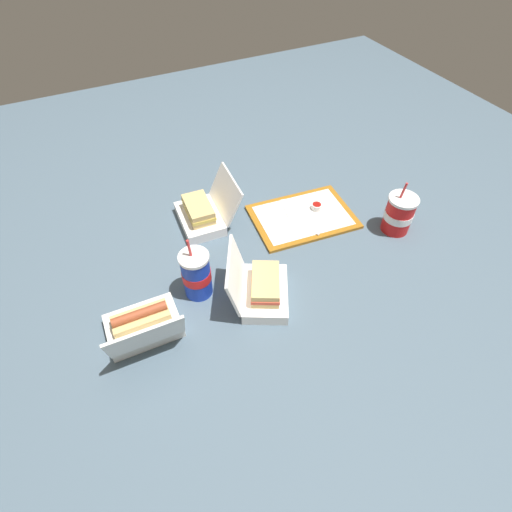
% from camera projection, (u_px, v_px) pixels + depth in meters
% --- Properties ---
extents(ground_plane, '(3.20, 3.20, 0.00)m').
position_uv_depth(ground_plane, '(263.00, 262.00, 1.35)').
color(ground_plane, '#4C6070').
extents(food_tray, '(0.39, 0.30, 0.01)m').
position_uv_depth(food_tray, '(303.00, 217.00, 1.50)').
color(food_tray, '#A56619').
rests_on(food_tray, ground_plane).
extents(ketchup_cup, '(0.04, 0.04, 0.02)m').
position_uv_depth(ketchup_cup, '(317.00, 206.00, 1.50)').
color(ketchup_cup, white).
rests_on(ketchup_cup, food_tray).
extents(napkin_stack, '(0.12, 0.12, 0.00)m').
position_uv_depth(napkin_stack, '(297.00, 206.00, 1.52)').
color(napkin_stack, white).
rests_on(napkin_stack, food_tray).
extents(plastic_fork, '(0.10, 0.06, 0.00)m').
position_uv_depth(plastic_fork, '(325.00, 226.00, 1.45)').
color(plastic_fork, white).
rests_on(plastic_fork, food_tray).
extents(clamshell_sandwich_right, '(0.25, 0.27, 0.17)m').
position_uv_depth(clamshell_sandwich_right, '(262.00, 288.00, 1.22)').
color(clamshell_sandwich_right, white).
rests_on(clamshell_sandwich_right, ground_plane).
extents(clamshell_sandwich_left, '(0.22, 0.22, 0.17)m').
position_uv_depth(clamshell_sandwich_left, '(202.00, 213.00, 1.45)').
color(clamshell_sandwich_left, white).
rests_on(clamshell_sandwich_left, ground_plane).
extents(clamshell_hotdog_center, '(0.21, 0.21, 0.18)m').
position_uv_depth(clamshell_hotdog_center, '(143.00, 325.00, 1.13)').
color(clamshell_hotdog_center, white).
rests_on(clamshell_hotdog_center, ground_plane).
extents(soda_cup_front, '(0.10, 0.10, 0.20)m').
position_uv_depth(soda_cup_front, '(399.00, 214.00, 1.41)').
color(soda_cup_front, red).
rests_on(soda_cup_front, ground_plane).
extents(soda_cup_center, '(0.09, 0.09, 0.22)m').
position_uv_depth(soda_cup_center, '(196.00, 274.00, 1.20)').
color(soda_cup_center, '#1938B7').
rests_on(soda_cup_center, ground_plane).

